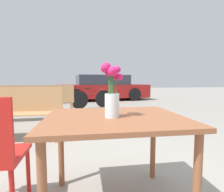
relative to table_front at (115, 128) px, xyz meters
The scene contains 6 objects.
table_front is the anchor object (origin of this frame).
flower_vase 0.26m from the table_front, 133.90° to the right, with size 0.15×0.15×0.38m.
bench_near 2.32m from the table_front, 130.80° to the left, with size 1.90×0.44×0.85m.
bench_middle 3.36m from the table_front, 113.91° to the left, with size 1.86×0.43×0.85m.
bicycle 4.80m from the table_front, 88.93° to the left, with size 1.45×0.56×0.71m.
parked_car 7.37m from the table_front, 84.39° to the left, with size 4.55×2.37×1.21m.
Camera 1 is at (-0.23, -1.24, 0.96)m, focal length 28.00 mm.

